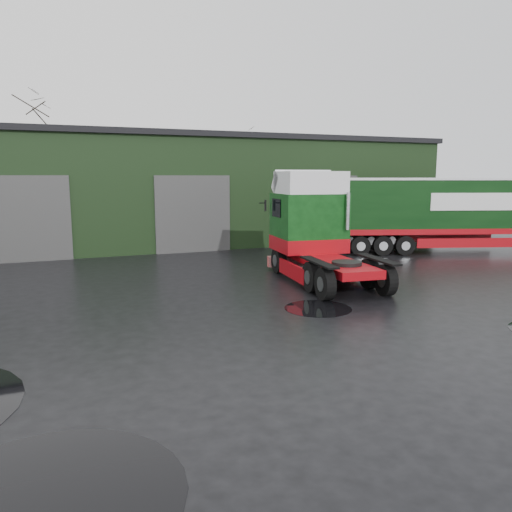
{
  "coord_description": "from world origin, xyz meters",
  "views": [
    {
      "loc": [
        -4.9,
        -11.37,
        3.95
      ],
      "look_at": [
        0.47,
        1.65,
        1.7
      ],
      "focal_mm": 35.0,
      "sensor_mm": 36.0,
      "label": 1
    }
  ],
  "objects_px": {
    "warehouse": "(167,189)",
    "lorry_right": "(447,215)",
    "tree_back_b": "(233,179)",
    "tree_back_a": "(31,166)",
    "wash_bucket": "(361,270)",
    "hero_tractor": "(328,227)"
  },
  "relations": [
    {
      "from": "warehouse",
      "to": "lorry_right",
      "type": "xyz_separation_m",
      "value": [
        12.36,
        -11.0,
        -1.2
      ]
    },
    {
      "from": "tree_back_b",
      "to": "tree_back_a",
      "type": "bearing_deg",
      "value": 180.0
    },
    {
      "from": "lorry_right",
      "to": "wash_bucket",
      "type": "height_order",
      "value": "lorry_right"
    },
    {
      "from": "lorry_right",
      "to": "wash_bucket",
      "type": "relative_size",
      "value": 53.11
    },
    {
      "from": "hero_tractor",
      "to": "lorry_right",
      "type": "relative_size",
      "value": 0.45
    },
    {
      "from": "hero_tractor",
      "to": "tree_back_b",
      "type": "bearing_deg",
      "value": 84.38
    },
    {
      "from": "hero_tractor",
      "to": "wash_bucket",
      "type": "xyz_separation_m",
      "value": [
        2.34,
        1.2,
        -1.97
      ]
    },
    {
      "from": "lorry_right",
      "to": "wash_bucket",
      "type": "xyz_separation_m",
      "value": [
        -7.51,
        -3.3,
        -1.83
      ]
    },
    {
      "from": "wash_bucket",
      "to": "tree_back_b",
      "type": "height_order",
      "value": "tree_back_b"
    },
    {
      "from": "lorry_right",
      "to": "tree_back_b",
      "type": "height_order",
      "value": "tree_back_b"
    },
    {
      "from": "wash_bucket",
      "to": "tree_back_a",
      "type": "bearing_deg",
      "value": 117.86
    },
    {
      "from": "warehouse",
      "to": "wash_bucket",
      "type": "bearing_deg",
      "value": -71.29
    },
    {
      "from": "lorry_right",
      "to": "tree_back_a",
      "type": "bearing_deg",
      "value": -117.45
    },
    {
      "from": "warehouse",
      "to": "tree_back_b",
      "type": "distance_m",
      "value": 12.82
    },
    {
      "from": "warehouse",
      "to": "tree_back_b",
      "type": "bearing_deg",
      "value": 51.34
    },
    {
      "from": "warehouse",
      "to": "lorry_right",
      "type": "bearing_deg",
      "value": -41.68
    },
    {
      "from": "warehouse",
      "to": "lorry_right",
      "type": "relative_size",
      "value": 2.17
    },
    {
      "from": "wash_bucket",
      "to": "tree_back_b",
      "type": "distance_m",
      "value": 24.77
    },
    {
      "from": "hero_tractor",
      "to": "tree_back_b",
      "type": "height_order",
      "value": "tree_back_b"
    },
    {
      "from": "tree_back_a",
      "to": "warehouse",
      "type": "bearing_deg",
      "value": -51.34
    },
    {
      "from": "wash_bucket",
      "to": "tree_back_b",
      "type": "relative_size",
      "value": 0.04
    },
    {
      "from": "warehouse",
      "to": "tree_back_a",
      "type": "relative_size",
      "value": 3.41
    }
  ]
}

